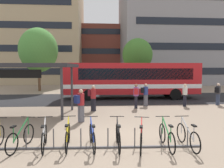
{
  "coord_description": "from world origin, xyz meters",
  "views": [
    {
      "loc": [
        -1.06,
        -7.38,
        2.71
      ],
      "look_at": [
        -0.19,
        4.64,
        1.8
      ],
      "focal_mm": 32.56,
      "sensor_mm": 36.0,
      "label": 1
    }
  ],
  "objects_px": {
    "commuter_red_pack_5": "(136,94)",
    "parked_bicycle_silver_9": "(188,136)",
    "parked_bicycle_red_7": "(141,138)",
    "parked_bicycle_blue_5": "(92,137)",
    "city_bus": "(130,79)",
    "street_tree_0": "(137,55)",
    "parked_bicycle_green_8": "(167,137)",
    "commuter_navy_pack_3": "(80,103)",
    "street_tree_1": "(38,50)",
    "commuter_navy_pack_1": "(185,93)",
    "parked_bicycle_black_6": "(118,137)",
    "commuter_maroon_pack_4": "(93,96)",
    "parked_bicycle_white_3": "(44,138)",
    "transit_shelter": "(19,67)",
    "commuter_black_pack_0": "(145,93)",
    "parked_bicycle_yellow_4": "(68,137)",
    "commuter_black_pack_2": "(218,92)",
    "parked_bicycle_green_2": "(21,138)"
  },
  "relations": [
    {
      "from": "commuter_black_pack_0",
      "to": "street_tree_1",
      "type": "distance_m",
      "value": 15.58
    },
    {
      "from": "parked_bicycle_red_7",
      "to": "parked_bicycle_silver_9",
      "type": "height_order",
      "value": "same"
    },
    {
      "from": "transit_shelter",
      "to": "commuter_black_pack_0",
      "type": "distance_m",
      "value": 8.57
    },
    {
      "from": "parked_bicycle_green_8",
      "to": "commuter_black_pack_0",
      "type": "xyz_separation_m",
      "value": [
        1.13,
        7.87,
        0.55
      ]
    },
    {
      "from": "commuter_navy_pack_3",
      "to": "parked_bicycle_green_2",
      "type": "bearing_deg",
      "value": -160.03
    },
    {
      "from": "city_bus",
      "to": "parked_bicycle_white_3",
      "type": "relative_size",
      "value": 7.06
    },
    {
      "from": "city_bus",
      "to": "parked_bicycle_blue_5",
      "type": "xyz_separation_m",
      "value": [
        -3.16,
        -11.52,
        -1.39
      ]
    },
    {
      "from": "transit_shelter",
      "to": "parked_bicycle_red_7",
      "type": "bearing_deg",
      "value": -38.7
    },
    {
      "from": "parked_bicycle_silver_9",
      "to": "transit_shelter",
      "type": "distance_m",
      "value": 9.82
    },
    {
      "from": "commuter_navy_pack_1",
      "to": "parked_bicycle_yellow_4",
      "type": "bearing_deg",
      "value": -14.71
    },
    {
      "from": "commuter_black_pack_0",
      "to": "parked_bicycle_white_3",
      "type": "bearing_deg",
      "value": -128.01
    },
    {
      "from": "parked_bicycle_red_7",
      "to": "commuter_maroon_pack_4",
      "type": "bearing_deg",
      "value": 29.01
    },
    {
      "from": "commuter_maroon_pack_4",
      "to": "street_tree_0",
      "type": "bearing_deg",
      "value": 108.21
    },
    {
      "from": "parked_bicycle_green_8",
      "to": "commuter_maroon_pack_4",
      "type": "distance_m",
      "value": 6.87
    },
    {
      "from": "transit_shelter",
      "to": "street_tree_1",
      "type": "xyz_separation_m",
      "value": [
        -2.49,
        12.98,
        2.13
      ]
    },
    {
      "from": "parked_bicycle_green_2",
      "to": "parked_bicycle_yellow_4",
      "type": "xyz_separation_m",
      "value": [
        1.56,
        0.0,
        0.0
      ]
    },
    {
      "from": "parked_bicycle_black_6",
      "to": "commuter_navy_pack_3",
      "type": "relative_size",
      "value": 1.03
    },
    {
      "from": "commuter_navy_pack_3",
      "to": "parked_bicycle_yellow_4",
      "type": "bearing_deg",
      "value": -135.6
    },
    {
      "from": "parked_bicycle_white_3",
      "to": "parked_bicycle_yellow_4",
      "type": "bearing_deg",
      "value": -95.74
    },
    {
      "from": "street_tree_0",
      "to": "parked_bicycle_green_8",
      "type": "bearing_deg",
      "value": -98.26
    },
    {
      "from": "parked_bicycle_white_3",
      "to": "commuter_red_pack_5",
      "type": "relative_size",
      "value": 1.02
    },
    {
      "from": "parked_bicycle_green_8",
      "to": "commuter_maroon_pack_4",
      "type": "height_order",
      "value": "commuter_maroon_pack_4"
    },
    {
      "from": "parked_bicycle_green_8",
      "to": "street_tree_0",
      "type": "relative_size",
      "value": 0.26
    },
    {
      "from": "commuter_navy_pack_1",
      "to": "parked_bicycle_black_6",
      "type": "bearing_deg",
      "value": -6.48
    },
    {
      "from": "parked_bicycle_yellow_4",
      "to": "commuter_black_pack_2",
      "type": "xyz_separation_m",
      "value": [
        9.99,
        7.52,
        0.56
      ]
    },
    {
      "from": "parked_bicycle_red_7",
      "to": "street_tree_1",
      "type": "xyz_separation_m",
      "value": [
        -8.53,
        18.65,
        4.56
      ]
    },
    {
      "from": "commuter_black_pack_0",
      "to": "commuter_navy_pack_3",
      "type": "xyz_separation_m",
      "value": [
        -4.34,
        -4.25,
        0.04
      ]
    },
    {
      "from": "parked_bicycle_black_6",
      "to": "parked_bicycle_white_3",
      "type": "bearing_deg",
      "value": 88.64
    },
    {
      "from": "parked_bicycle_blue_5",
      "to": "commuter_black_pack_0",
      "type": "distance_m",
      "value": 8.56
    },
    {
      "from": "parked_bicycle_black_6",
      "to": "commuter_black_pack_0",
      "type": "height_order",
      "value": "commuter_black_pack_0"
    },
    {
      "from": "parked_bicycle_white_3",
      "to": "transit_shelter",
      "type": "xyz_separation_m",
      "value": [
        -2.78,
        5.41,
        2.43
      ]
    },
    {
      "from": "commuter_navy_pack_3",
      "to": "street_tree_1",
      "type": "relative_size",
      "value": 0.22
    },
    {
      "from": "street_tree_0",
      "to": "commuter_maroon_pack_4",
      "type": "bearing_deg",
      "value": -112.5
    },
    {
      "from": "parked_bicycle_red_7",
      "to": "parked_bicycle_blue_5",
      "type": "bearing_deg",
      "value": 96.93
    },
    {
      "from": "parked_bicycle_green_2",
      "to": "transit_shelter",
      "type": "height_order",
      "value": "transit_shelter"
    },
    {
      "from": "commuter_red_pack_5",
      "to": "street_tree_0",
      "type": "relative_size",
      "value": 0.25
    },
    {
      "from": "parked_bicycle_white_3",
      "to": "parked_bicycle_green_8",
      "type": "bearing_deg",
      "value": -102.18
    },
    {
      "from": "commuter_red_pack_5",
      "to": "parked_bicycle_silver_9",
      "type": "bearing_deg",
      "value": -166.32
    },
    {
      "from": "city_bus",
      "to": "parked_bicycle_white_3",
      "type": "height_order",
      "value": "city_bus"
    },
    {
      "from": "commuter_navy_pack_3",
      "to": "street_tree_1",
      "type": "height_order",
      "value": "street_tree_1"
    },
    {
      "from": "parked_bicycle_green_8",
      "to": "transit_shelter",
      "type": "bearing_deg",
      "value": 52.42
    },
    {
      "from": "parked_bicycle_blue_5",
      "to": "street_tree_0",
      "type": "height_order",
      "value": "street_tree_0"
    },
    {
      "from": "parked_bicycle_green_8",
      "to": "commuter_black_pack_0",
      "type": "distance_m",
      "value": 7.97
    },
    {
      "from": "parked_bicycle_white_3",
      "to": "parked_bicycle_blue_5",
      "type": "xyz_separation_m",
      "value": [
        1.62,
        -0.07,
        0.0
      ]
    },
    {
      "from": "parked_bicycle_yellow_4",
      "to": "transit_shelter",
      "type": "xyz_separation_m",
      "value": [
        -3.55,
        5.36,
        2.43
      ]
    },
    {
      "from": "parked_bicycle_white_3",
      "to": "parked_bicycle_black_6",
      "type": "xyz_separation_m",
      "value": [
        2.5,
        -0.12,
        0.0
      ]
    },
    {
      "from": "commuter_black_pack_2",
      "to": "street_tree_0",
      "type": "bearing_deg",
      "value": 67.49
    },
    {
      "from": "commuter_red_pack_5",
      "to": "street_tree_0",
      "type": "distance_m",
      "value": 13.34
    },
    {
      "from": "parked_bicycle_red_7",
      "to": "street_tree_1",
      "type": "relative_size",
      "value": 0.22
    },
    {
      "from": "parked_bicycle_black_6",
      "to": "street_tree_0",
      "type": "distance_m",
      "value": 20.37
    }
  ]
}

